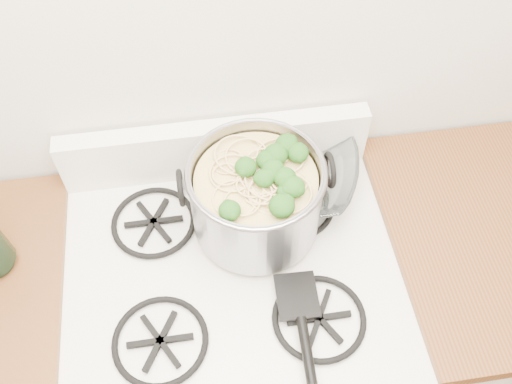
% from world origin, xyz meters
% --- Properties ---
extents(gas_range, '(0.76, 0.66, 0.92)m').
position_xyz_m(gas_range, '(0.00, 1.26, 0.44)').
color(gas_range, white).
rests_on(gas_range, ground).
extents(counter_left, '(0.25, 0.65, 0.92)m').
position_xyz_m(counter_left, '(-0.51, 1.26, 0.46)').
color(counter_left, silver).
rests_on(counter_left, ground).
extents(stock_pot, '(0.33, 0.30, 0.21)m').
position_xyz_m(stock_pot, '(0.07, 1.37, 1.02)').
color(stock_pot, gray).
rests_on(stock_pot, gas_range).
extents(spatula, '(0.30, 0.32, 0.02)m').
position_xyz_m(spatula, '(0.13, 1.17, 0.94)').
color(spatula, black).
rests_on(spatula, gas_range).
extents(glass_bowl, '(0.15, 0.15, 0.03)m').
position_xyz_m(glass_bowl, '(0.19, 1.47, 0.94)').
color(glass_bowl, white).
rests_on(glass_bowl, gas_range).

